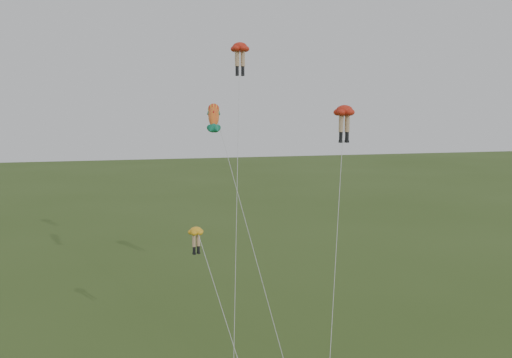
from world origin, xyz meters
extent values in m
ellipsoid|color=red|center=(1.33, 12.89, 20.44)|extent=(1.55, 1.55, 0.74)
cylinder|color=tan|center=(1.10, 12.88, 19.56)|extent=(0.33, 0.33, 1.14)
cylinder|color=black|center=(1.10, 12.88, 18.70)|extent=(0.26, 0.26, 0.57)
cube|color=black|center=(1.10, 12.88, 18.34)|extent=(0.20, 0.34, 0.17)
cylinder|color=tan|center=(1.56, 12.90, 19.56)|extent=(0.33, 0.33, 1.14)
cylinder|color=black|center=(1.56, 12.90, 18.70)|extent=(0.26, 0.26, 0.57)
cube|color=black|center=(1.56, 12.90, 18.34)|extent=(0.20, 0.34, 0.17)
cylinder|color=silver|center=(-0.38, 6.68, 10.51)|extent=(3.45, 12.46, 20.60)
ellipsoid|color=red|center=(7.06, 6.00, 15.63)|extent=(1.63, 1.63, 0.76)
cylinder|color=tan|center=(6.83, 5.98, 14.74)|extent=(0.34, 0.34, 1.16)
cylinder|color=black|center=(6.83, 5.98, 13.87)|extent=(0.26, 0.26, 0.58)
cube|color=black|center=(6.83, 5.98, 13.49)|extent=(0.22, 0.35, 0.17)
cylinder|color=tan|center=(7.29, 6.02, 14.74)|extent=(0.34, 0.34, 1.16)
cylinder|color=black|center=(7.29, 6.02, 13.87)|extent=(0.26, 0.26, 0.58)
cube|color=black|center=(7.29, 6.02, 13.49)|extent=(0.22, 0.35, 0.17)
cylinder|color=silver|center=(5.01, 2.12, 8.11)|extent=(4.12, 7.81, 15.79)
ellipsoid|color=#F6AD1F|center=(-3.77, 3.10, 8.42)|extent=(1.28, 1.28, 0.49)
cylinder|color=tan|center=(-3.91, 3.05, 7.84)|extent=(0.22, 0.22, 0.75)
cylinder|color=black|center=(-3.91, 3.05, 7.27)|extent=(0.17, 0.17, 0.38)
cube|color=black|center=(-3.91, 3.05, 7.03)|extent=(0.20, 0.25, 0.11)
cylinder|color=tan|center=(-3.63, 3.16, 7.84)|extent=(0.22, 0.22, 0.75)
cylinder|color=black|center=(-3.63, 3.16, 7.27)|extent=(0.17, 0.17, 0.38)
cube|color=black|center=(-3.63, 3.16, 7.03)|extent=(0.20, 0.25, 0.11)
cylinder|color=silver|center=(-2.87, -0.56, 4.44)|extent=(1.84, 7.36, 8.46)
ellipsoid|color=#FFA920|center=(-1.12, 10.98, 15.24)|extent=(1.39, 2.82, 2.23)
sphere|color=#FFA920|center=(-1.12, 10.98, 15.24)|extent=(1.12, 1.40, 1.25)
cone|color=#127958|center=(-1.12, 10.98, 15.24)|extent=(0.90, 1.25, 1.22)
cone|color=#127958|center=(-1.12, 10.98, 15.24)|extent=(0.90, 1.25, 1.22)
cone|color=#127958|center=(-1.12, 10.98, 15.24)|extent=(0.51, 0.70, 0.68)
cone|color=#127958|center=(-1.12, 10.98, 15.24)|extent=(0.51, 0.70, 0.68)
cone|color=red|center=(-1.12, 10.98, 15.24)|extent=(0.55, 0.72, 0.66)
cylinder|color=silver|center=(-0.31, 3.99, 7.73)|extent=(1.66, 14.02, 15.04)
camera|label=1|loc=(-9.00, -30.46, 15.75)|focal=40.00mm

